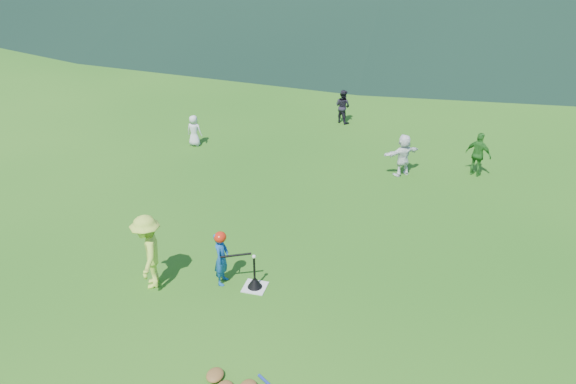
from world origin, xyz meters
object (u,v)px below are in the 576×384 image
object	(u,v)px
home_plate	(255,287)
fielder_c	(478,155)
adult_coach	(148,252)
fielder_b	(343,106)
fielder_a	(194,131)
batting_tee	(255,282)
fielder_d	(403,155)
batter_child	(222,258)

from	to	relation	value
home_plate	fielder_c	size ratio (longest dim) A/B	0.36
fielder_c	home_plate	bearing A→B (deg)	83.56
adult_coach	fielder_b	distance (m)	10.44
home_plate	fielder_a	bearing A→B (deg)	122.46
adult_coach	batting_tee	xyz separation A→B (m)	(2.02, 0.45, -0.65)
batting_tee	fielder_d	bearing A→B (deg)	68.87
batter_child	fielder_a	bearing A→B (deg)	26.56
fielder_a	home_plate	bearing A→B (deg)	125.89
adult_coach	batting_tee	bearing A→B (deg)	80.00
fielder_b	home_plate	bearing A→B (deg)	117.05
fielder_b	fielder_d	distance (m)	4.43
adult_coach	fielder_d	bearing A→B (deg)	123.55
adult_coach	batting_tee	distance (m)	2.17
fielder_a	fielder_c	size ratio (longest dim) A/B	0.78
adult_coach	batter_child	bearing A→B (deg)	86.04
fielder_b	batter_child	bearing A→B (deg)	113.08
home_plate	fielder_b	world-z (taller)	fielder_b
adult_coach	home_plate	bearing A→B (deg)	80.00
fielder_a	fielder_c	xyz separation A→B (m)	(8.50, 0.06, 0.14)
batter_child	fielder_c	size ratio (longest dim) A/B	0.91
batter_child	batting_tee	distance (m)	0.81
batting_tee	batter_child	bearing A→B (deg)	179.97
fielder_c	fielder_a	bearing A→B (deg)	27.44
batter_child	fielder_c	xyz separation A→B (m)	(5.03, 6.58, 0.06)
home_plate	fielder_a	world-z (taller)	fielder_a
batter_child	adult_coach	world-z (taller)	adult_coach
fielder_a	fielder_c	distance (m)	8.50
home_plate	batter_child	distance (m)	0.88
adult_coach	fielder_c	bearing A→B (deg)	115.19
fielder_b	batting_tee	xyz separation A→B (m)	(0.04, -9.80, -0.45)
fielder_b	fielder_c	distance (m)	5.44
fielder_c	batter_child	bearing A→B (deg)	79.64
fielder_a	batting_tee	xyz separation A→B (m)	(4.15, -6.52, -0.36)
fielder_d	fielder_c	bearing A→B (deg)	153.92
fielder_c	fielder_d	world-z (taller)	fielder_c
fielder_c	fielder_d	distance (m)	2.08
home_plate	fielder_b	distance (m)	9.81
batter_child	fielder_b	bearing A→B (deg)	-5.18
fielder_b	batting_tee	distance (m)	9.81
adult_coach	fielder_a	world-z (taller)	adult_coach
adult_coach	fielder_d	size ratio (longest dim) A/B	1.30
batter_child	batting_tee	xyz separation A→B (m)	(0.68, -0.00, -0.44)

